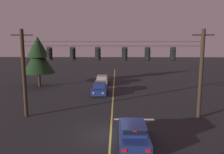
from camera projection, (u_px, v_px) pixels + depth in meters
name	position (u px, v px, depth m)	size (l,w,h in m)	color
ground_plane	(111.00, 135.00, 15.21)	(180.00, 180.00, 0.00)	black
lane_centre_stripe	(113.00, 99.00, 24.94)	(0.14, 60.00, 0.01)	#D1C64C
stop_bar_paint	(134.00, 119.00, 18.38)	(3.40, 0.36, 0.01)	silver
signal_span_assembly	(112.00, 73.00, 18.42)	(16.86, 0.32, 7.56)	#2D2116
traffic_light_leftmost	(49.00, 54.00, 18.27)	(0.48, 0.41, 1.22)	black
traffic_light_left_inner	(72.00, 54.00, 18.23)	(0.48, 0.41, 1.22)	black
traffic_light_centre	(98.00, 54.00, 18.18)	(0.48, 0.41, 1.22)	black
traffic_light_right_inner	(125.00, 54.00, 18.14)	(0.48, 0.41, 1.22)	black
traffic_light_rightmost	(148.00, 54.00, 18.10)	(0.48, 0.41, 1.22)	black
traffic_light_far_right	(173.00, 54.00, 18.06)	(0.48, 0.41, 1.22)	black
car_waiting_near_lane	(133.00, 134.00, 13.88)	(1.80, 4.33, 1.39)	navy
car_oncoming_lead	(100.00, 89.00, 27.75)	(1.80, 4.42, 1.39)	navy
car_oncoming_trailing	(102.00, 80.00, 34.20)	(1.80, 4.42, 1.39)	gray
tree_verge_near	(38.00, 57.00, 31.95)	(4.71, 4.71, 7.44)	#332316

